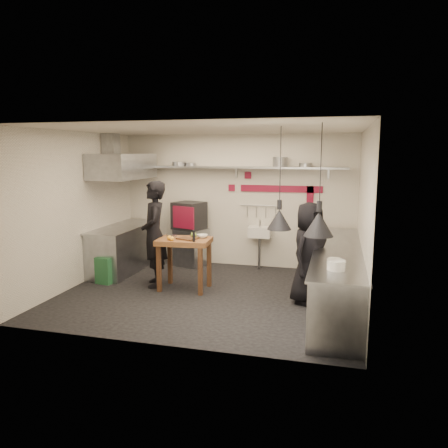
% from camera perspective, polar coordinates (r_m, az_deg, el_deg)
% --- Properties ---
extents(floor, '(5.00, 5.00, 0.00)m').
position_cam_1_polar(floor, '(7.67, -2.03, -9.12)').
color(floor, black).
rests_on(floor, ground).
extents(ceiling, '(5.00, 5.00, 0.00)m').
position_cam_1_polar(ceiling, '(7.28, -2.16, 12.27)').
color(ceiling, beige).
rests_on(ceiling, floor).
extents(wall_back, '(5.00, 0.04, 2.80)m').
position_cam_1_polar(wall_back, '(9.36, 1.64, 3.04)').
color(wall_back, silver).
rests_on(wall_back, floor).
extents(wall_front, '(5.00, 0.04, 2.80)m').
position_cam_1_polar(wall_front, '(5.40, -8.57, -1.74)').
color(wall_front, silver).
rests_on(wall_front, floor).
extents(wall_left, '(0.04, 4.20, 2.80)m').
position_cam_1_polar(wall_left, '(8.41, -18.63, 1.84)').
color(wall_left, silver).
rests_on(wall_left, floor).
extents(wall_right, '(0.04, 4.20, 2.80)m').
position_cam_1_polar(wall_right, '(7.05, 17.76, 0.51)').
color(wall_right, silver).
rests_on(wall_right, floor).
extents(red_band_horiz, '(1.70, 0.02, 0.14)m').
position_cam_1_polar(red_band_horiz, '(9.14, 7.44, 4.58)').
color(red_band_horiz, maroon).
rests_on(red_band_horiz, wall_back).
extents(red_band_vert, '(0.14, 0.02, 1.10)m').
position_cam_1_polar(red_band_vert, '(9.14, 11.11, 1.45)').
color(red_band_vert, maroon).
rests_on(red_band_vert, wall_back).
extents(red_tile_a, '(0.14, 0.02, 0.14)m').
position_cam_1_polar(red_tile_a, '(9.24, 3.14, 6.37)').
color(red_tile_a, maroon).
rests_on(red_tile_a, wall_back).
extents(red_tile_b, '(0.14, 0.02, 0.14)m').
position_cam_1_polar(red_tile_b, '(9.34, 1.02, 4.75)').
color(red_tile_b, maroon).
rests_on(red_tile_b, wall_back).
extents(back_shelf, '(4.60, 0.34, 0.04)m').
position_cam_1_polar(back_shelf, '(9.13, 1.40, 7.41)').
color(back_shelf, gray).
rests_on(back_shelf, wall_back).
extents(shelf_bracket_left, '(0.04, 0.06, 0.24)m').
position_cam_1_polar(shelf_bracket_left, '(9.89, -9.25, 6.86)').
color(shelf_bracket_left, gray).
rests_on(shelf_bracket_left, wall_back).
extents(shelf_bracket_mid, '(0.04, 0.06, 0.24)m').
position_cam_1_polar(shelf_bracket_mid, '(9.28, 1.61, 6.82)').
color(shelf_bracket_mid, gray).
rests_on(shelf_bracket_mid, wall_back).
extents(shelf_bracket_right, '(0.04, 0.06, 0.24)m').
position_cam_1_polar(shelf_bracket_right, '(9.04, 13.50, 6.50)').
color(shelf_bracket_right, gray).
rests_on(shelf_bracket_right, wall_back).
extents(pan_far_left, '(0.31, 0.31, 0.09)m').
position_cam_1_polar(pan_far_left, '(9.49, -5.87, 7.83)').
color(pan_far_left, gray).
rests_on(pan_far_left, back_shelf).
extents(pan_mid_left, '(0.26, 0.26, 0.07)m').
position_cam_1_polar(pan_mid_left, '(9.40, -4.34, 7.78)').
color(pan_mid_left, gray).
rests_on(pan_mid_left, back_shelf).
extents(stock_pot, '(0.32, 0.32, 0.20)m').
position_cam_1_polar(stock_pot, '(8.96, 7.34, 8.07)').
color(stock_pot, gray).
rests_on(stock_pot, back_shelf).
extents(pan_right, '(0.30, 0.30, 0.08)m').
position_cam_1_polar(pan_right, '(8.91, 10.58, 7.59)').
color(pan_right, gray).
rests_on(pan_right, back_shelf).
extents(oven_stand, '(0.75, 0.72, 0.80)m').
position_cam_1_polar(oven_stand, '(9.49, -4.29, -3.02)').
color(oven_stand, gray).
rests_on(oven_stand, floor).
extents(combi_oven, '(0.73, 0.71, 0.58)m').
position_cam_1_polar(combi_oven, '(9.36, -4.58, 1.10)').
color(combi_oven, black).
rests_on(combi_oven, oven_stand).
extents(oven_door, '(0.53, 0.22, 0.46)m').
position_cam_1_polar(oven_door, '(9.09, -5.32, 0.84)').
color(oven_door, maroon).
rests_on(oven_door, combi_oven).
extents(oven_glass, '(0.30, 0.12, 0.34)m').
position_cam_1_polar(oven_glass, '(9.06, -5.03, 0.82)').
color(oven_glass, black).
rests_on(oven_glass, oven_door).
extents(hand_sink, '(0.46, 0.34, 0.22)m').
position_cam_1_polar(hand_sink, '(9.17, 4.71, -1.04)').
color(hand_sink, silver).
rests_on(hand_sink, wall_back).
extents(sink_tap, '(0.03, 0.03, 0.14)m').
position_cam_1_polar(sink_tap, '(9.14, 4.73, 0.07)').
color(sink_tap, gray).
rests_on(sink_tap, hand_sink).
extents(sink_drain, '(0.06, 0.06, 0.66)m').
position_cam_1_polar(sink_drain, '(9.22, 4.63, -3.78)').
color(sink_drain, gray).
rests_on(sink_drain, floor).
extents(utensil_rail, '(0.90, 0.02, 0.02)m').
position_cam_1_polar(utensil_rail, '(9.22, 4.91, 2.41)').
color(utensil_rail, gray).
rests_on(utensil_rail, wall_back).
extents(counter_right, '(0.70, 3.80, 0.90)m').
position_cam_1_polar(counter_right, '(7.24, 14.60, -6.83)').
color(counter_right, gray).
rests_on(counter_right, floor).
extents(counter_right_top, '(0.76, 3.90, 0.03)m').
position_cam_1_polar(counter_right_top, '(7.12, 14.75, -3.23)').
color(counter_right_top, gray).
rests_on(counter_right_top, counter_right).
extents(plate_stack, '(0.25, 0.25, 0.13)m').
position_cam_1_polar(plate_stack, '(5.81, 14.44, -5.23)').
color(plate_stack, silver).
rests_on(plate_stack, counter_right_top).
extents(small_bowl_right, '(0.19, 0.19, 0.05)m').
position_cam_1_polar(small_bowl_right, '(6.23, 14.27, -4.63)').
color(small_bowl_right, silver).
rests_on(small_bowl_right, counter_right_top).
extents(counter_left, '(0.70, 1.90, 0.90)m').
position_cam_1_polar(counter_left, '(9.29, -12.96, -3.19)').
color(counter_left, gray).
rests_on(counter_left, floor).
extents(counter_left_top, '(0.76, 2.00, 0.03)m').
position_cam_1_polar(counter_left_top, '(9.20, -13.06, -0.36)').
color(counter_left_top, gray).
rests_on(counter_left_top, counter_left).
extents(extractor_hood, '(0.78, 1.60, 0.50)m').
position_cam_1_polar(extractor_hood, '(9.05, -13.07, 7.35)').
color(extractor_hood, gray).
rests_on(extractor_hood, ceiling).
extents(hood_duct, '(0.28, 0.28, 0.50)m').
position_cam_1_polar(hood_duct, '(9.17, -14.57, 9.81)').
color(hood_duct, gray).
rests_on(hood_duct, ceiling).
extents(green_bin, '(0.35, 0.35, 0.50)m').
position_cam_1_polar(green_bin, '(8.53, -15.12, -5.78)').
color(green_bin, '#205831').
rests_on(green_bin, floor).
extents(prep_table, '(0.96, 0.70, 0.92)m').
position_cam_1_polar(prep_table, '(7.84, -5.18, -5.23)').
color(prep_table, brown).
rests_on(prep_table, floor).
extents(cutting_board, '(0.39, 0.32, 0.02)m').
position_cam_1_polar(cutting_board, '(7.69, -4.85, -1.90)').
color(cutting_board, '#4A2C1A').
rests_on(cutting_board, prep_table).
extents(pepper_mill, '(0.06, 0.06, 0.20)m').
position_cam_1_polar(pepper_mill, '(7.45, -3.96, -1.57)').
color(pepper_mill, black).
rests_on(pepper_mill, prep_table).
extents(lemon_a, '(0.09, 0.09, 0.08)m').
position_cam_1_polar(lemon_a, '(7.64, -7.15, -1.80)').
color(lemon_a, orange).
rests_on(lemon_a, prep_table).
extents(lemon_b, '(0.11, 0.11, 0.08)m').
position_cam_1_polar(lemon_b, '(7.57, -6.84, -1.92)').
color(lemon_b, orange).
rests_on(lemon_b, prep_table).
extents(veg_ball, '(0.12, 0.12, 0.11)m').
position_cam_1_polar(veg_ball, '(7.81, -3.99, -1.44)').
color(veg_ball, olive).
rests_on(veg_ball, prep_table).
extents(steel_tray, '(0.18, 0.14, 0.03)m').
position_cam_1_polar(steel_tray, '(7.96, -6.83, -1.53)').
color(steel_tray, gray).
rests_on(steel_tray, prep_table).
extents(bowl, '(0.23, 0.23, 0.06)m').
position_cam_1_polar(bowl, '(7.79, -2.85, -1.60)').
color(bowl, silver).
rests_on(bowl, prep_table).
extents(heat_lamp_near, '(0.47, 0.47, 1.50)m').
position_cam_1_polar(heat_lamp_near, '(6.42, 7.33, 5.90)').
color(heat_lamp_near, black).
rests_on(heat_lamp_near, ceiling).
extents(heat_lamp_far, '(0.41, 0.41, 1.46)m').
position_cam_1_polar(heat_lamp_far, '(5.78, 12.46, 5.57)').
color(heat_lamp_far, black).
rests_on(heat_lamp_far, ceiling).
extents(chef_left, '(0.71, 0.83, 1.93)m').
position_cam_1_polar(chef_left, '(8.01, -9.10, -1.30)').
color(chef_left, black).
rests_on(chef_left, floor).
extents(chef_right, '(0.81, 0.95, 1.65)m').
position_cam_1_polar(chef_right, '(7.17, 10.98, -3.74)').
color(chef_right, black).
rests_on(chef_right, floor).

